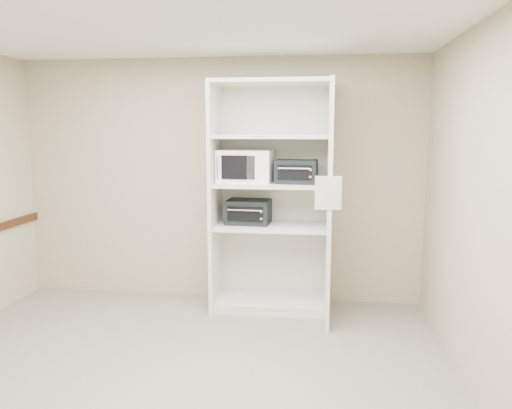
# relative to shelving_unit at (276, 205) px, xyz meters

# --- Properties ---
(floor) EXTENTS (4.50, 4.00, 0.01)m
(floor) POSITION_rel_shelving_unit_xyz_m (-0.67, -1.70, -1.13)
(floor) COLOR slate
(floor) RESTS_ON ground
(ceiling) EXTENTS (4.50, 4.00, 0.01)m
(ceiling) POSITION_rel_shelving_unit_xyz_m (-0.67, -1.70, 1.57)
(ceiling) COLOR white
(wall_back) EXTENTS (4.50, 0.02, 2.70)m
(wall_back) POSITION_rel_shelving_unit_xyz_m (-0.67, 0.30, 0.22)
(wall_back) COLOR #BBA88B
(wall_back) RESTS_ON ground
(wall_right) EXTENTS (0.02, 4.00, 2.70)m
(wall_right) POSITION_rel_shelving_unit_xyz_m (1.58, -1.70, 0.22)
(wall_right) COLOR #BBA88B
(wall_right) RESTS_ON ground
(shelving_unit) EXTENTS (1.24, 0.92, 2.42)m
(shelving_unit) POSITION_rel_shelving_unit_xyz_m (0.00, 0.00, 0.00)
(shelving_unit) COLOR beige
(shelving_unit) RESTS_ON floor
(microwave) EXTENTS (0.59, 0.47, 0.34)m
(microwave) POSITION_rel_shelving_unit_xyz_m (-0.32, 0.03, 0.41)
(microwave) COLOR white
(microwave) RESTS_ON shelving_unit
(toaster_oven_upper) EXTENTS (0.44, 0.34, 0.24)m
(toaster_oven_upper) POSITION_rel_shelving_unit_xyz_m (0.22, -0.02, 0.36)
(toaster_oven_upper) COLOR black
(toaster_oven_upper) RESTS_ON shelving_unit
(toaster_oven_lower) EXTENTS (0.48, 0.37, 0.25)m
(toaster_oven_lower) POSITION_rel_shelving_unit_xyz_m (-0.30, 0.03, -0.08)
(toaster_oven_lower) COLOR black
(toaster_oven_lower) RESTS_ON shelving_unit
(paper_sign) EXTENTS (0.24, 0.02, 0.30)m
(paper_sign) POSITION_rel_shelving_unit_xyz_m (0.54, -0.63, 0.22)
(paper_sign) COLOR white
(paper_sign) RESTS_ON shelving_unit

